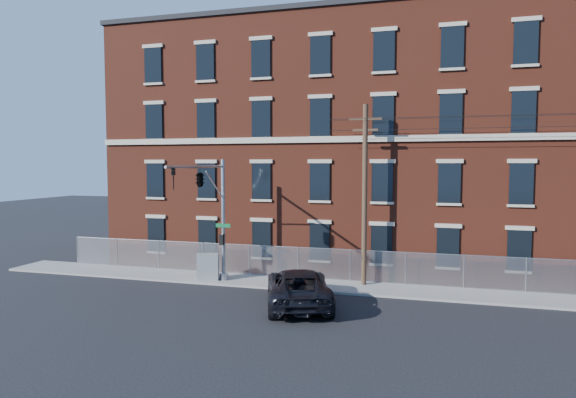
# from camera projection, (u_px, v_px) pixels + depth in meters

# --- Properties ---
(ground) EXTENTS (140.00, 140.00, 0.00)m
(ground) POSITION_uv_depth(u_px,v_px,m) (305.00, 312.00, 23.24)
(ground) COLOR black
(ground) RESTS_ON ground
(sidewalk) EXTENTS (65.00, 3.00, 0.12)m
(sidewalk) POSITION_uv_depth(u_px,v_px,m) (565.00, 301.00, 24.77)
(sidewalk) COLOR gray
(sidewalk) RESTS_ON ground
(mill_building) EXTENTS (55.30, 14.32, 16.30)m
(mill_building) POSITION_uv_depth(u_px,v_px,m) (534.00, 144.00, 32.78)
(mill_building) COLOR #5F2415
(mill_building) RESTS_ON ground
(chain_link_fence) EXTENTS (59.06, 0.06, 1.85)m
(chain_link_fence) POSITION_uv_depth(u_px,v_px,m) (559.00, 276.00, 25.95)
(chain_link_fence) COLOR #A5A8AD
(chain_link_fence) RESTS_ON ground
(traffic_signal_mast) EXTENTS (0.90, 6.75, 7.00)m
(traffic_signal_mast) POSITION_uv_depth(u_px,v_px,m) (206.00, 192.00, 26.59)
(traffic_signal_mast) COLOR #9EA0A5
(traffic_signal_mast) RESTS_ON ground
(utility_pole_near) EXTENTS (1.80, 0.28, 10.00)m
(utility_pole_near) POSITION_uv_depth(u_px,v_px,m) (365.00, 191.00, 27.70)
(utility_pole_near) COLOR #483324
(utility_pole_near) RESTS_ON ground
(pickup_truck) EXTENTS (4.78, 6.99, 1.78)m
(pickup_truck) POSITION_uv_depth(u_px,v_px,m) (298.00, 287.00, 24.30)
(pickup_truck) COLOR black
(pickup_truck) RESTS_ON ground
(utility_cabinet) EXTENTS (1.36, 0.96, 1.54)m
(utility_cabinet) POSITION_uv_depth(u_px,v_px,m) (208.00, 267.00, 29.08)
(utility_cabinet) COLOR gray
(utility_cabinet) RESTS_ON sidewalk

